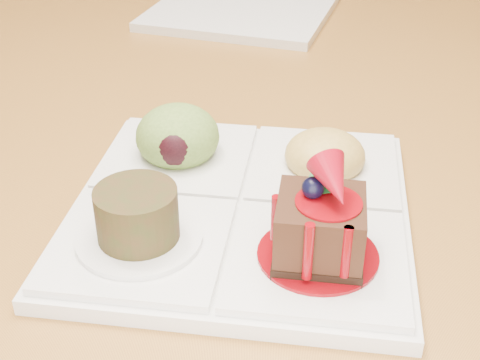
{
  "coord_description": "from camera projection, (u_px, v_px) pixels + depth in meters",
  "views": [
    {
      "loc": [
        0.1,
        -1.13,
        1.05
      ],
      "look_at": [
        0.1,
        -0.71,
        0.79
      ],
      "focal_mm": 50.0,
      "sensor_mm": 36.0,
      "label": 1
    }
  ],
  "objects": [
    {
      "name": "ground",
      "position": [
        202.0,
        308.0,
        1.52
      ],
      "size": [
        6.0,
        6.0,
        0.0
      ],
      "primitive_type": "plane",
      "color": "#5C2D1A"
    },
    {
      "name": "dining_table",
      "position": [
        190.0,
        14.0,
        1.16
      ],
      "size": [
        1.0,
        1.8,
        0.75
      ],
      "color": "#A07029",
      "rests_on": "ground"
    },
    {
      "name": "second_plate",
      "position": [
        243.0,
        9.0,
        0.95
      ],
      "size": [
        0.3,
        0.3,
        0.01
      ],
      "primitive_type": "cube",
      "rotation": [
        0.0,
        0.0,
        -0.29
      ],
      "color": "silver",
      "rests_on": "dining_table"
    },
    {
      "name": "sampler_plate",
      "position": [
        238.0,
        194.0,
        0.51
      ],
      "size": [
        0.29,
        0.29,
        0.1
      ],
      "rotation": [
        0.0,
        0.0,
        -0.13
      ],
      "color": "silver",
      "rests_on": "dining_table"
    }
  ]
}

